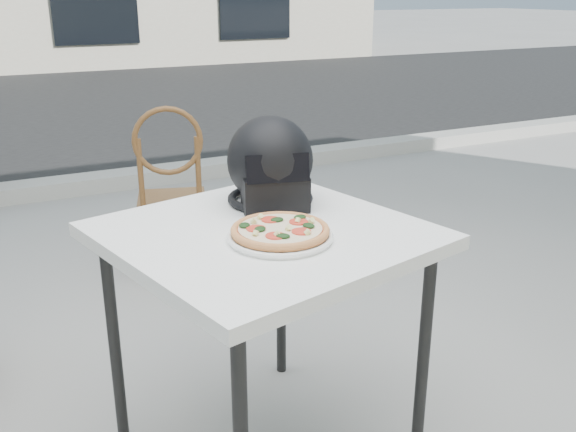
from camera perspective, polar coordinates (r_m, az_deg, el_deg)
name	(u,v)px	position (r m, az deg, el deg)	size (l,w,h in m)	color
ground	(209,396)	(2.64, -7.00, -15.56)	(80.00, 80.00, 0.00)	#9F9D97
street_asphalt	(29,110)	(9.21, -22.03, 8.70)	(30.00, 8.00, 0.00)	black
curb	(80,185)	(5.31, -18.03, 2.68)	(30.00, 0.25, 0.12)	#ADABA2
cafe_table_main	(264,251)	(1.97, -2.11, -3.17)	(1.05, 1.05, 0.83)	white
plate	(280,237)	(1.86, -0.70, -1.87)	(0.40, 0.40, 0.02)	white
pizza	(280,230)	(1.85, -0.70, -1.24)	(0.31, 0.31, 0.04)	#DE9151
helmet	(270,166)	(2.14, -1.57, 4.51)	(0.35, 0.36, 0.30)	black
cafe_chair_main	(171,183)	(3.49, -10.39, 2.92)	(0.46, 0.46, 0.96)	brown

